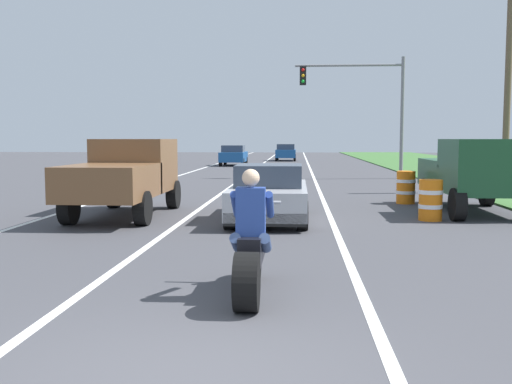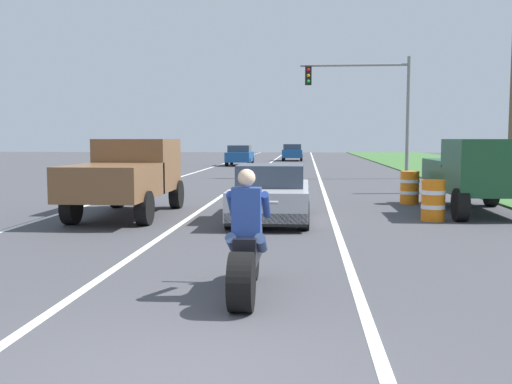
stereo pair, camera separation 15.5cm
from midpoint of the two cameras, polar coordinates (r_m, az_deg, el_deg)
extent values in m
cube|color=white|center=(25.42, -9.81, 0.66)|extent=(0.14, 120.00, 0.01)
cube|color=white|center=(24.61, 6.63, 0.55)|extent=(0.14, 120.00, 0.01)
cube|color=white|center=(24.76, -1.73, 0.61)|extent=(0.14, 120.00, 0.01)
cylinder|color=black|center=(6.82, -0.76, -8.75)|extent=(0.28, 0.69, 0.69)
cylinder|color=black|center=(8.33, 0.29, -6.40)|extent=(0.12, 0.63, 0.63)
cube|color=black|center=(7.57, -0.15, -5.31)|extent=(0.28, 1.10, 0.36)
cylinder|color=#B2B2B7|center=(8.19, 0.25, -4.00)|extent=(0.08, 0.36, 0.73)
cylinder|color=#A5A5AA|center=(8.11, 0.24, -1.02)|extent=(0.70, 0.05, 0.05)
cube|color=navy|center=(7.27, -0.31, -1.91)|extent=(0.36, 0.24, 0.60)
sphere|color=beige|center=(7.23, -0.31, 1.39)|extent=(0.22, 0.22, 0.22)
cylinder|color=#384C7A|center=(7.37, -1.69, -4.95)|extent=(0.14, 0.47, 0.32)
cylinder|color=navy|center=(7.58, -1.76, -1.24)|extent=(0.10, 0.51, 0.40)
cylinder|color=#384C7A|center=(7.34, 1.12, -5.00)|extent=(0.14, 0.47, 0.32)
cylinder|color=navy|center=(7.54, 1.56, -1.27)|extent=(0.10, 0.51, 0.40)
cube|color=#B7B7BC|center=(14.38, 1.82, -0.62)|extent=(1.80, 4.30, 0.64)
cube|color=#333D4C|center=(14.14, 1.79, 1.63)|extent=(1.56, 1.70, 0.52)
cube|color=black|center=(12.38, 1.31, -2.69)|extent=(1.76, 0.20, 0.28)
cylinder|color=black|center=(16.05, -0.73, -0.76)|extent=(0.24, 0.64, 0.64)
cylinder|color=black|center=(15.98, 4.99, -0.81)|extent=(0.24, 0.64, 0.64)
cylinder|color=black|center=(12.89, -2.11, -2.23)|extent=(0.24, 0.64, 0.64)
cylinder|color=black|center=(12.80, 5.02, -2.31)|extent=(0.24, 0.64, 0.64)
cube|color=brown|center=(16.30, -11.12, 2.62)|extent=(1.90, 2.10, 1.40)
cube|color=#333D4C|center=(16.63, -10.81, 4.00)|extent=(1.67, 0.29, 0.57)
cube|color=brown|center=(14.17, -13.60, 0.98)|extent=(1.90, 2.70, 0.80)
cylinder|color=black|center=(17.38, -13.10, -0.17)|extent=(0.28, 0.80, 0.80)
cylinder|color=black|center=(16.92, -7.49, -0.22)|extent=(0.28, 0.80, 0.80)
cylinder|color=black|center=(14.25, -17.25, -1.43)|extent=(0.28, 0.80, 0.80)
cylinder|color=black|center=(13.69, -10.49, -1.54)|extent=(0.28, 0.80, 0.80)
cube|color=#1E4C2D|center=(15.90, 21.96, 2.28)|extent=(1.90, 2.10, 1.40)
cube|color=#333D4C|center=(15.55, 22.39, 3.62)|extent=(1.67, 0.29, 0.57)
cube|color=#1E4C2D|center=(18.08, 19.84, 1.70)|extent=(1.90, 2.70, 0.80)
cylinder|color=black|center=(14.96, 19.56, -1.19)|extent=(0.28, 0.80, 0.80)
cylinder|color=black|center=(18.65, 22.14, -0.06)|extent=(0.28, 0.80, 0.80)
cylinder|color=black|center=(18.21, 16.90, -0.02)|extent=(0.28, 0.80, 0.80)
cylinder|color=gray|center=(30.06, 14.71, 6.97)|extent=(0.18, 0.18, 6.00)
cylinder|color=gray|center=(29.93, 9.70, 12.07)|extent=(5.31, 0.12, 0.12)
cube|color=black|center=(29.78, 5.27, 11.19)|extent=(0.32, 0.24, 0.90)
sphere|color=red|center=(29.67, 5.27, 11.76)|extent=(0.16, 0.16, 0.16)
sphere|color=orange|center=(29.64, 5.27, 11.22)|extent=(0.16, 0.16, 0.16)
sphere|color=green|center=(29.61, 5.27, 10.68)|extent=(0.16, 0.16, 0.16)
cylinder|color=orange|center=(14.84, 17.15, -0.78)|extent=(0.56, 0.56, 1.00)
cylinder|color=white|center=(14.82, 17.17, -0.01)|extent=(0.58, 0.58, 0.10)
cylinder|color=white|center=(14.86, 17.14, -1.36)|extent=(0.58, 0.58, 0.10)
cylinder|color=orange|center=(18.51, 14.96, 0.42)|extent=(0.56, 0.56, 1.00)
cylinder|color=white|center=(18.49, 14.97, 1.04)|extent=(0.58, 0.58, 0.10)
cylinder|color=white|center=(18.52, 14.95, -0.04)|extent=(0.58, 0.58, 0.10)
cube|color=#194C8C|center=(43.38, -1.47, 3.45)|extent=(1.76, 4.00, 0.70)
cube|color=#333D4C|center=(43.17, -1.50, 4.24)|extent=(1.56, 2.00, 0.50)
cylinder|color=black|center=(44.88, -2.29, 3.06)|extent=(0.20, 0.60, 0.60)
cylinder|color=black|center=(44.71, -0.25, 3.05)|extent=(0.20, 0.60, 0.60)
cylinder|color=black|center=(42.11, -2.77, 2.91)|extent=(0.20, 0.60, 0.60)
cylinder|color=black|center=(41.92, -0.59, 2.91)|extent=(0.20, 0.60, 0.60)
cube|color=#194C8C|center=(52.95, 3.66, 3.76)|extent=(1.76, 4.00, 0.70)
cube|color=#333D4C|center=(52.74, 3.65, 4.41)|extent=(1.56, 2.00, 0.50)
cylinder|color=black|center=(54.39, 2.84, 3.43)|extent=(0.20, 0.60, 0.60)
cylinder|color=black|center=(54.35, 4.53, 3.42)|extent=(0.20, 0.60, 0.60)
cylinder|color=black|center=(51.59, 2.73, 3.34)|extent=(0.20, 0.60, 0.60)
cylinder|color=black|center=(51.55, 4.51, 3.33)|extent=(0.20, 0.60, 0.60)
camera|label=1|loc=(0.08, -89.59, 0.04)|focal=41.10mm
camera|label=2|loc=(0.08, 90.41, -0.04)|focal=41.10mm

